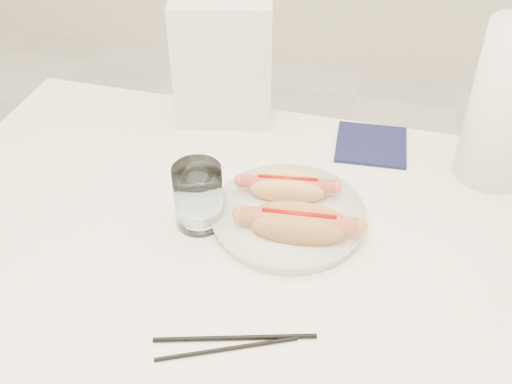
% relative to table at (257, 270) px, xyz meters
% --- Properties ---
extents(table, '(1.20, 0.80, 0.75)m').
position_rel_table_xyz_m(table, '(0.00, 0.00, 0.00)').
color(table, white).
rests_on(table, ground).
extents(plate, '(0.28, 0.28, 0.02)m').
position_rel_table_xyz_m(plate, '(0.04, 0.07, 0.07)').
color(plate, silver).
rests_on(plate, table).
extents(hotdog_left, '(0.16, 0.08, 0.04)m').
position_rel_table_xyz_m(hotdog_left, '(0.02, 0.11, 0.10)').
color(hotdog_left, '#F0B460').
rests_on(hotdog_left, plate).
extents(hotdog_right, '(0.19, 0.09, 0.05)m').
position_rel_table_xyz_m(hotdog_right, '(0.06, 0.02, 0.10)').
color(hotdog_right, '#BB8249').
rests_on(hotdog_right, plate).
extents(water_glass, '(0.08, 0.08, 0.11)m').
position_rel_table_xyz_m(water_glass, '(-0.11, 0.03, 0.11)').
color(water_glass, white).
rests_on(water_glass, table).
extents(chopstick_near, '(0.22, 0.07, 0.01)m').
position_rel_table_xyz_m(chopstick_near, '(0.02, -0.19, 0.06)').
color(chopstick_near, black).
rests_on(chopstick_near, table).
extents(chopstick_far, '(0.18, 0.09, 0.01)m').
position_rel_table_xyz_m(chopstick_far, '(0.01, -0.21, 0.06)').
color(chopstick_far, black).
rests_on(chopstick_far, table).
extents(napkin_box, '(0.21, 0.15, 0.25)m').
position_rel_table_xyz_m(napkin_box, '(-0.16, 0.35, 0.19)').
color(napkin_box, silver).
rests_on(napkin_box, table).
extents(navy_napkin, '(0.14, 0.14, 0.01)m').
position_rel_table_xyz_m(navy_napkin, '(0.15, 0.32, 0.06)').
color(navy_napkin, '#12163A').
rests_on(navy_napkin, table).
extents(paper_towel_roll, '(0.15, 0.15, 0.29)m').
position_rel_table_xyz_m(paper_towel_roll, '(0.36, 0.29, 0.20)').
color(paper_towel_roll, white).
rests_on(paper_towel_roll, table).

